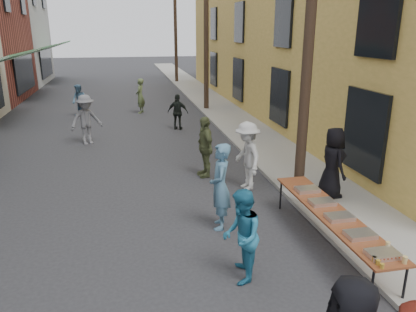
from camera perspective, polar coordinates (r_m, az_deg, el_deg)
name	(u,v)px	position (r m, az deg, el deg)	size (l,w,h in m)	color
ground	(138,280)	(7.48, -9.78, -16.82)	(120.00, 120.00, 0.00)	#28282B
sidewalk	(219,108)	(22.18, 1.54, 6.71)	(2.20, 60.00, 0.10)	gray
building_ochre	(340,12)	(23.09, 18.02, 18.69)	(10.00, 28.00, 10.00)	#B69841
utility_pole_near	(311,14)	(10.19, 14.25, 18.75)	(0.26, 0.26, 9.00)	#2D2116
utility_pole_mid	(206,22)	(21.65, -0.26, 18.30)	(0.26, 0.26, 9.00)	#2D2116
utility_pole_far	(175,25)	(33.49, -4.61, 17.94)	(0.26, 0.26, 9.00)	#2D2116
serving_table	(331,214)	(8.39, 16.96, -7.79)	(0.70, 4.00, 0.75)	brown
catering_tray_sausage	(383,254)	(7.13, 23.40, -12.54)	(0.50, 0.33, 0.08)	maroon
catering_tray_foil_b	(360,234)	(7.59, 20.61, -10.29)	(0.50, 0.33, 0.08)	#B2B2B7
catering_tray_buns	(339,217)	(8.12, 18.01, -8.15)	(0.50, 0.33, 0.08)	tan
catering_tray_foil_d	(322,202)	(8.67, 15.76, -6.26)	(0.50, 0.33, 0.08)	#B2B2B7
catering_tray_buns_end	(307,189)	(9.25, 13.79, -4.59)	(0.50, 0.33, 0.08)	tan
condiment_jar_a	(382,266)	(6.80, 23.29, -14.03)	(0.07, 0.07, 0.08)	#A57F26
condiment_jar_b	(378,262)	(6.87, 22.81, -13.64)	(0.07, 0.07, 0.08)	#A57F26
condiment_jar_c	(374,259)	(6.94, 22.34, -13.25)	(0.07, 0.07, 0.08)	#A57F26
cup_stack	(405,260)	(7.06, 25.95, -13.01)	(0.08, 0.08, 0.12)	tan
guest_front_b	(220,187)	(8.70, 1.73, -4.33)	(0.69, 0.46, 1.90)	teal
guest_front_c	(241,236)	(7.00, 4.71, -11.20)	(0.81, 0.63, 1.66)	teal
guest_front_d	(247,156)	(10.88, 5.52, -0.01)	(1.20, 0.69, 1.86)	beige
guest_front_e	(205,147)	(11.81, -0.43, 1.32)	(1.05, 0.44, 1.80)	#555F37
server	(333,163)	(10.58, 17.14, -0.88)	(0.87, 0.57, 1.79)	black
passerby_left	(86,120)	(15.89, -16.77, 4.91)	(1.20, 0.69, 1.86)	slate
passerby_mid	(178,112)	(17.53, -4.26, 6.18)	(0.90, 0.37, 1.54)	black
passerby_right	(140,96)	(21.35, -9.52, 8.34)	(0.65, 0.42, 1.77)	#536339
passerby_far	(79,101)	(21.14, -17.66, 7.42)	(0.77, 0.60, 1.59)	#476C8A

